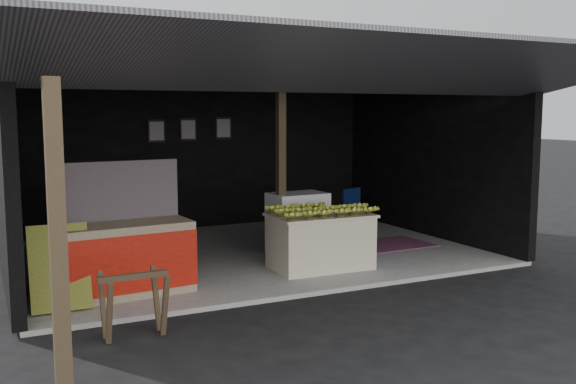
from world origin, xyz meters
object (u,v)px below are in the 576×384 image
sawhorse (134,298)px  banana_table (320,241)px  white_crate (298,224)px  water_barrel (361,239)px  neighbor_stall (126,255)px  plastic_chair (356,212)px

sawhorse → banana_table: bearing=26.2°
white_crate → water_barrel: 1.00m
sawhorse → neighbor_stall: bearing=79.9°
water_barrel → plastic_chair: bearing=61.9°
banana_table → plastic_chair: (1.34, 1.19, 0.16)m
banana_table → neighbor_stall: neighbor_stall is taller
banana_table → water_barrel: banana_table is taller
white_crate → sawhorse: white_crate is taller
sawhorse → water_barrel: sawhorse is taller
neighbor_stall → white_crate: bearing=15.6°
banana_table → water_barrel: 0.97m
neighbor_stall → plastic_chair: 4.27m
banana_table → sawhorse: banana_table is taller
water_barrel → plastic_chair: plastic_chair is taller
banana_table → sawhorse: bearing=-151.1°
banana_table → white_crate: size_ratio=1.50×
water_barrel → sawhorse: bearing=-154.1°
water_barrel → neighbor_stall: bearing=-173.2°
white_crate → neighbor_stall: 3.06m
banana_table → neighbor_stall: size_ratio=0.90×
white_crate → water_barrel: (0.76, -0.62, -0.20)m
white_crate → plastic_chair: size_ratio=1.02×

